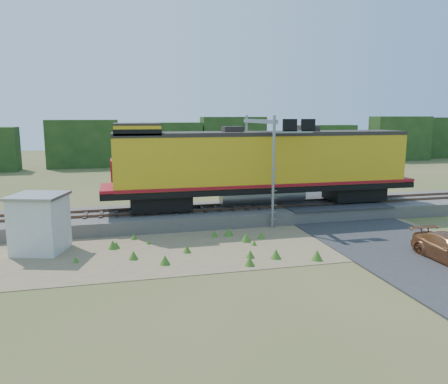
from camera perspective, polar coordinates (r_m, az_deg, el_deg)
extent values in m
plane|color=#475123|center=(23.12, 4.48, -7.02)|extent=(140.00, 140.00, 0.00)
cube|color=slate|center=(28.59, 0.74, -2.84)|extent=(70.00, 5.00, 0.80)
cube|color=brown|center=(27.80, 1.11, -2.20)|extent=(70.00, 0.10, 0.16)
cube|color=brown|center=(29.17, 0.39, -1.62)|extent=(70.00, 0.10, 0.16)
cube|color=#8C7754|center=(23.06, -0.67, -6.99)|extent=(26.00, 8.00, 0.03)
cube|color=#38383A|center=(30.96, 13.39, -1.30)|extent=(7.00, 5.20, 0.06)
cube|color=#38383A|center=(45.69, 4.22, 1.53)|extent=(7.00, 24.00, 0.08)
cube|color=#1A3613|center=(59.50, -7.03, 6.55)|extent=(36.00, 3.00, 6.50)
cube|color=#1A3613|center=(75.50, 24.91, 6.23)|extent=(50.00, 3.00, 6.00)
cube|color=black|center=(27.62, -8.27, -1.23)|extent=(3.72, 2.38, 0.93)
cube|color=black|center=(31.79, 16.59, -0.07)|extent=(3.72, 2.38, 0.93)
cube|color=black|center=(28.90, 5.07, 0.65)|extent=(20.67, 3.10, 0.37)
cylinder|color=gray|center=(28.98, 5.05, -0.32)|extent=(5.68, 1.24, 1.24)
cube|color=gold|center=(28.66, 5.12, 4.17)|extent=(19.12, 3.00, 3.20)
cube|color=maroon|center=(28.85, 5.08, 1.25)|extent=(20.67, 3.15, 0.19)
cube|color=#28231E|center=(28.54, 5.18, 7.62)|extent=(19.12, 3.05, 0.25)
cube|color=gold|center=(27.02, -11.37, 7.84)|extent=(2.69, 3.00, 0.72)
cube|color=#28231E|center=(27.01, -11.39, 8.70)|extent=(2.69, 3.05, 0.12)
cube|color=black|center=(27.02, -11.36, 7.73)|extent=(2.74, 3.05, 0.36)
cube|color=maroon|center=(27.18, -14.47, 2.81)|extent=(0.10, 2.07, 1.24)
cube|color=#28231E|center=(27.93, 1.13, 8.10)|extent=(1.24, 1.03, 0.46)
cube|color=#28231E|center=(29.68, 10.91, 8.03)|extent=(1.24, 1.03, 0.46)
cube|color=silver|center=(23.57, -22.92, -3.94)|extent=(2.79, 2.79, 2.80)
cube|color=gray|center=(23.28, -23.16, -0.45)|extent=(3.07, 3.07, 0.13)
cylinder|color=gray|center=(26.00, 6.46, 2.48)|extent=(0.17, 0.17, 6.76)
cylinder|color=gray|center=(31.27, 2.92, 3.79)|extent=(0.17, 0.17, 6.76)
cube|color=gray|center=(28.42, 4.61, 9.20)|extent=(0.24, 6.20, 0.24)
cube|color=gray|center=(26.22, 8.96, 7.78)|extent=(2.51, 0.14, 0.14)
cube|color=black|center=(26.13, 8.59, 8.63)|extent=(0.87, 0.14, 0.72)
cube|color=black|center=(26.59, 10.93, 8.58)|extent=(0.87, 0.14, 0.72)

